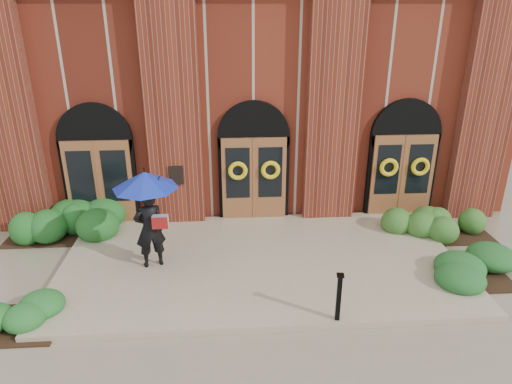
{
  "coord_description": "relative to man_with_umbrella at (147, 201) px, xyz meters",
  "views": [
    {
      "loc": [
        -0.8,
        -9.94,
        6.13
      ],
      "look_at": [
        -0.06,
        1.0,
        1.67
      ],
      "focal_mm": 32.0,
      "sensor_mm": 36.0,
      "label": 1
    }
  ],
  "objects": [
    {
      "name": "man_with_umbrella",
      "position": [
        0.0,
        0.0,
        0.0
      ],
      "size": [
        1.97,
        1.97,
        2.46
      ],
      "rotation": [
        0.0,
        0.0,
        3.47
      ],
      "color": "black",
      "rests_on": "landing"
    },
    {
      "name": "church_building",
      "position": [
        2.69,
        8.71,
        1.63
      ],
      "size": [
        16.2,
        12.53,
        7.0
      ],
      "color": "maroon",
      "rests_on": "ground"
    },
    {
      "name": "landing",
      "position": [
        2.69,
        0.07,
        -1.8
      ],
      "size": [
        10.0,
        5.3,
        0.15
      ],
      "primitive_type": "cube",
      "color": "tan",
      "rests_on": "ground"
    },
    {
      "name": "hedge_front_left",
      "position": [
        -2.41,
        -1.99,
        -1.63
      ],
      "size": [
        1.41,
        1.21,
        0.5
      ],
      "primitive_type": "ellipsoid",
      "color": "#1F5B22",
      "rests_on": "ground"
    },
    {
      "name": "hedge_wall_left",
      "position": [
        -2.51,
        2.12,
        -1.44
      ],
      "size": [
        3.41,
        1.36,
        0.87
      ],
      "primitive_type": "ellipsoid",
      "color": "#1C551D",
      "rests_on": "ground"
    },
    {
      "name": "ground",
      "position": [
        2.69,
        -0.08,
        -1.87
      ],
      "size": [
        90.0,
        90.0,
        0.0
      ],
      "primitive_type": "plane",
      "color": "gray",
      "rests_on": "ground"
    },
    {
      "name": "hedge_front_right",
      "position": [
        7.79,
        -0.79,
        -1.59
      ],
      "size": [
        1.59,
        1.36,
        0.56
      ],
      "primitive_type": "ellipsoid",
      "color": "#1D511F",
      "rests_on": "ground"
    },
    {
      "name": "hedge_wall_right",
      "position": [
        7.9,
        1.31,
        -1.52
      ],
      "size": [
        2.76,
        1.11,
        0.71
      ],
      "primitive_type": "ellipsoid",
      "color": "#2F5C20",
      "rests_on": "ground"
    },
    {
      "name": "metal_post",
      "position": [
        4.08,
        -2.43,
        -1.16
      ],
      "size": [
        0.16,
        0.16,
        1.08
      ],
      "rotation": [
        0.0,
        0.0,
        -0.14
      ],
      "color": "black",
      "rests_on": "landing"
    }
  ]
}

